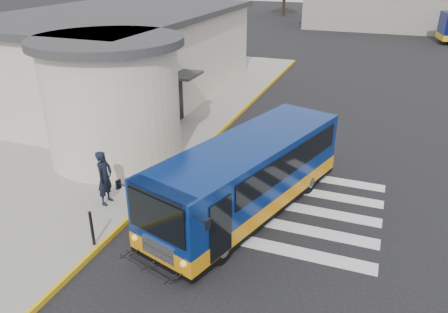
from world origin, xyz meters
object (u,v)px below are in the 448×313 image
(bollard, at_px, (92,228))
(pedestrian_b, at_px, (147,144))
(transit_bus, at_px, (248,179))
(pedestrian_a, at_px, (105,178))

(bollard, bearing_deg, pedestrian_b, 102.60)
(pedestrian_b, bearing_deg, bollard, 1.59)
(transit_bus, xyz_separation_m, pedestrian_a, (-4.45, -1.41, -0.09))
(bollard, bearing_deg, transit_bus, 45.57)
(pedestrian_b, height_order, bollard, pedestrian_b)
(pedestrian_a, bearing_deg, bollard, -158.62)
(transit_bus, distance_m, bollard, 4.97)
(pedestrian_b, bearing_deg, transit_bus, 60.04)
(pedestrian_b, bearing_deg, pedestrian_a, -8.08)
(transit_bus, height_order, pedestrian_a, transit_bus)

